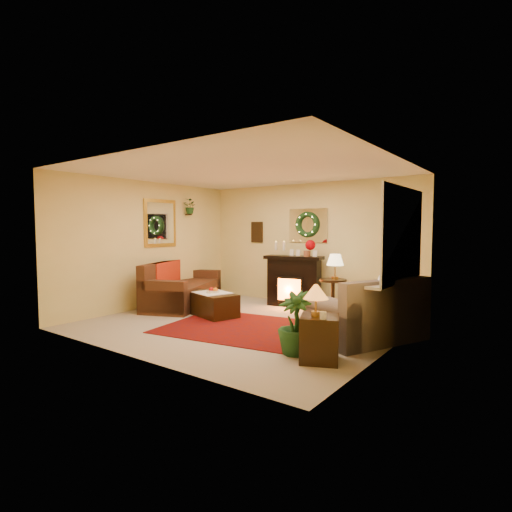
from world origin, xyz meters
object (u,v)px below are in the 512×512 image
Objects in this scene: fireplace at (294,280)px; loveseat at (367,311)px; side_table_round at (333,297)px; sofa at (183,285)px; end_table_square at (320,340)px; coffee_table at (212,305)px.

fireplace is 0.67× the size of loveseat.
loveseat reaches higher than side_table_round.
sofa is 2.35m from fireplace.
end_table_square is at bearing -43.74° from sofa.
sofa is at bearing 178.87° from coffee_table.
fireplace is 1.91× the size of end_table_square.
end_table_square is (2.06, -2.83, -0.28)m from fireplace.
side_table_round is at bearing -2.28° from sofa.
side_table_round is 1.18× the size of end_table_square.
fireplace is 3.51m from end_table_square.
fireplace is 1.05× the size of coffee_table.
fireplace is at bearing 11.42° from sofa.
side_table_round is 0.65× the size of coffee_table.
end_table_square is at bearing -67.86° from side_table_round.
sofa reaches higher than end_table_square.
coffee_table is at bearing -139.54° from side_table_round.
fireplace is 1.62× the size of side_table_round.
fireplace reaches higher than end_table_square.
side_table_round is (0.99, -0.22, -0.23)m from fireplace.
end_table_square is at bearing -70.13° from loveseat.
sofa is 2.01× the size of fireplace.
loveseat is at bearing -46.32° from fireplace.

